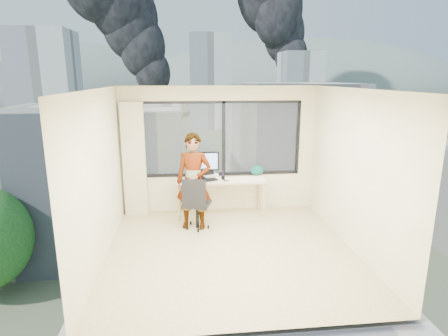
{
  "coord_description": "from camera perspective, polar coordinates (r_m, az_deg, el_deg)",
  "views": [
    {
      "loc": [
        -0.7,
        -5.53,
        2.78
      ],
      "look_at": [
        0.0,
        1.0,
        1.15
      ],
      "focal_mm": 29.73,
      "sensor_mm": 36.0,
      "label": 1
    }
  ],
  "objects": [
    {
      "name": "floor",
      "position": [
        6.23,
        1.01,
        -12.57
      ],
      "size": [
        4.0,
        4.0,
        0.01
      ],
      "primitive_type": "cube",
      "color": "#D3C089",
      "rests_on": "ground"
    },
    {
      "name": "ceiling",
      "position": [
        5.58,
        1.12,
        12.09
      ],
      "size": [
        4.0,
        4.0,
        0.01
      ],
      "primitive_type": "cube",
      "color": "white",
      "rests_on": "ground"
    },
    {
      "name": "wall_front",
      "position": [
        3.89,
        4.78,
        -8.47
      ],
      "size": [
        4.0,
        0.01,
        2.6
      ],
      "primitive_type": "cube",
      "color": "beige",
      "rests_on": "ground"
    },
    {
      "name": "wall_left",
      "position": [
        5.87,
        -18.7,
        -1.42
      ],
      "size": [
        0.01,
        4.0,
        2.6
      ],
      "primitive_type": "cube",
      "color": "beige",
      "rests_on": "ground"
    },
    {
      "name": "wall_right",
      "position": [
        6.33,
        19.33,
        -0.38
      ],
      "size": [
        0.01,
        4.0,
        2.6
      ],
      "primitive_type": "cube",
      "color": "beige",
      "rests_on": "ground"
    },
    {
      "name": "window_wall",
      "position": [
        7.67,
        -0.43,
        4.52
      ],
      "size": [
        3.3,
        0.16,
        1.55
      ],
      "primitive_type": null,
      "color": "black",
      "rests_on": "ground"
    },
    {
      "name": "curtain",
      "position": [
        7.65,
        -13.64,
        1.25
      ],
      "size": [
        0.45,
        0.14,
        2.3
      ],
      "primitive_type": "cube",
      "color": "beige",
      "rests_on": "floor"
    },
    {
      "name": "desk",
      "position": [
        7.61,
        -0.53,
        -4.48
      ],
      "size": [
        1.8,
        0.6,
        0.75
      ],
      "primitive_type": "cube",
      "color": "#CDAF8A",
      "rests_on": "floor"
    },
    {
      "name": "chair",
      "position": [
        6.92,
        -4.15,
        -5.25
      ],
      "size": [
        0.65,
        0.65,
        1.02
      ],
      "primitive_type": null,
      "rotation": [
        0.0,
        0.0,
        -0.3
      ],
      "color": "black",
      "rests_on": "floor"
    },
    {
      "name": "person",
      "position": [
        6.84,
        -4.68,
        -2.1
      ],
      "size": [
        0.74,
        0.57,
        1.79
      ],
      "primitive_type": "imported",
      "rotation": [
        0.0,
        0.0,
        -0.23
      ],
      "color": "#2D2D33",
      "rests_on": "floor"
    },
    {
      "name": "monitor",
      "position": [
        7.51,
        -2.94,
        0.47
      ],
      "size": [
        0.57,
        0.14,
        0.57
      ],
      "primitive_type": null,
      "rotation": [
        0.0,
        0.0,
        -0.03
      ],
      "color": "black",
      "rests_on": "desk"
    },
    {
      "name": "game_console",
      "position": [
        7.68,
        -2.33,
        -1.09
      ],
      "size": [
        0.39,
        0.36,
        0.08
      ],
      "primitive_type": "cube",
      "rotation": [
        0.0,
        0.0,
        0.29
      ],
      "color": "white",
      "rests_on": "desk"
    },
    {
      "name": "laptop",
      "position": [
        7.43,
        -2.32,
        -1.11
      ],
      "size": [
        0.41,
        0.42,
        0.2
      ],
      "primitive_type": null,
      "rotation": [
        0.0,
        0.0,
        0.37
      ],
      "color": "black",
      "rests_on": "desk"
    },
    {
      "name": "cellphone",
      "position": [
        7.4,
        0.36,
        -1.95
      ],
      "size": [
        0.11,
        0.08,
        0.01
      ],
      "primitive_type": "cube",
      "rotation": [
        0.0,
        0.0,
        -0.36
      ],
      "color": "black",
      "rests_on": "desk"
    },
    {
      "name": "pen_cup",
      "position": [
        7.49,
        -0.13,
        -1.43
      ],
      "size": [
        0.09,
        0.09,
        0.09
      ],
      "primitive_type": "cylinder",
      "rotation": [
        0.0,
        0.0,
        0.31
      ],
      "color": "black",
      "rests_on": "desk"
    },
    {
      "name": "handbag",
      "position": [
        7.82,
        5.13,
        -0.35
      ],
      "size": [
        0.31,
        0.22,
        0.22
      ],
      "primitive_type": "ellipsoid",
      "rotation": [
        0.0,
        0.0,
        0.29
      ],
      "color": "#0D5143",
      "rests_on": "desk"
    },
    {
      "name": "exterior_ground",
      "position": [
        126.65,
        -5.8,
        6.25
      ],
      "size": [
        400.0,
        400.0,
        0.04
      ],
      "primitive_type": "cube",
      "color": "#515B3D",
      "rests_on": "ground"
    },
    {
      "name": "near_bldg_a",
      "position": [
        37.77,
        -18.61,
        -1.82
      ],
      "size": [
        16.0,
        12.0,
        14.0
      ],
      "primitive_type": "cube",
      "color": "#EEE9C8",
      "rests_on": "exterior_ground"
    },
    {
      "name": "near_bldg_b",
      "position": [
        46.19,
        9.95,
        2.77
      ],
      "size": [
        14.0,
        13.0,
        16.0
      ],
      "primitive_type": "cube",
      "color": "silver",
      "rests_on": "exterior_ground"
    },
    {
      "name": "far_tower_a",
      "position": [
        106.26,
        -25.48,
        11.12
      ],
      "size": [
        14.0,
        14.0,
        28.0
      ],
      "primitive_type": "cube",
      "color": "silver",
      "rests_on": "exterior_ground"
    },
    {
      "name": "far_tower_b",
      "position": [
        125.84,
        -2.23,
        13.12
      ],
      "size": [
        13.0,
        13.0,
        30.0
      ],
      "primitive_type": "cube",
      "color": "silver",
      "rests_on": "exterior_ground"
    },
    {
      "name": "far_tower_c",
      "position": [
        152.58,
        11.56,
        12.24
      ],
      "size": [
        15.0,
        15.0,
        26.0
      ],
      "primitive_type": "cube",
      "color": "silver",
      "rests_on": "exterior_ground"
    },
    {
      "name": "far_tower_d",
      "position": [
        166.55,
        -27.48,
        10.41
      ],
      "size": [
        16.0,
        14.0,
        22.0
      ],
      "primitive_type": "cube",
      "color": "silver",
      "rests_on": "exterior_ground"
    },
    {
      "name": "hill_a",
      "position": [
        347.11,
        -26.64,
        9.72
      ],
      "size": [
        288.0,
        216.0,
        90.0
      ],
      "primitive_type": "ellipsoid",
      "color": "slate",
      "rests_on": "exterior_ground"
    },
    {
      "name": "hill_b",
      "position": [
        341.16,
        11.24,
        10.86
      ],
      "size": [
        300.0,
        220.0,
        96.0
      ],
      "primitive_type": "ellipsoid",
      "color": "slate",
      "rests_on": "exterior_ground"
    },
    {
      "name": "tree_b",
      "position": [
        26.95,
        4.72,
        -13.22
      ],
      "size": [
        7.6,
        7.6,
        9.0
      ],
      "primitive_type": null,
      "color": "#1C541E",
      "rests_on": "exterior_ground"
    },
    {
      "name": "tree_c",
      "position": [
        52.22,
        19.82,
        0.06
      ],
      "size": [
        8.4,
        8.4,
        10.0
      ],
      "primitive_type": null,
      "color": "#1C541E",
      "rests_on": "exterior_ground"
    },
    {
      "name": "smoke_plume_b",
      "position": [
        185.74,
        12.2,
        21.14
      ],
      "size": [
        30.0,
        18.0,
        70.0
      ],
      "primitive_type": null,
      "color": "black",
      "rests_on": "exterior_ground"
    }
  ]
}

